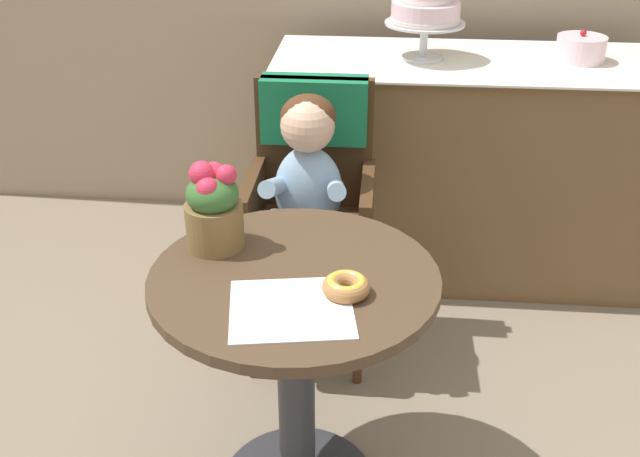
# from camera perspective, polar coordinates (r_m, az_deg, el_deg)

# --- Properties ---
(cafe_table) EXTENTS (0.72, 0.72, 0.72)m
(cafe_table) POSITION_cam_1_polar(r_m,az_deg,el_deg) (1.98, -1.85, -8.69)
(cafe_table) COLOR #4C3826
(cafe_table) RESTS_ON ground
(wicker_chair) EXTENTS (0.42, 0.45, 0.95)m
(wicker_chair) POSITION_cam_1_polar(r_m,az_deg,el_deg) (2.56, -0.60, 3.95)
(wicker_chair) COLOR #472D19
(wicker_chair) RESTS_ON ground
(seated_child) EXTENTS (0.27, 0.32, 0.73)m
(seated_child) POSITION_cam_1_polar(r_m,az_deg,el_deg) (2.41, -0.97, 3.25)
(seated_child) COLOR #8CADCC
(seated_child) RESTS_ON ground
(paper_napkin) EXTENTS (0.32, 0.30, 0.00)m
(paper_napkin) POSITION_cam_1_polar(r_m,az_deg,el_deg) (1.73, -2.16, -6.06)
(paper_napkin) COLOR white
(paper_napkin) RESTS_ON cafe_table
(donut_front) EXTENTS (0.11, 0.11, 0.04)m
(donut_front) POSITION_cam_1_polar(r_m,az_deg,el_deg) (1.77, 1.98, -4.31)
(donut_front) COLOR #AD7542
(donut_front) RESTS_ON cafe_table
(flower_vase) EXTENTS (0.15, 0.15, 0.24)m
(flower_vase) POSITION_cam_1_polar(r_m,az_deg,el_deg) (1.95, -8.03, 1.59)
(flower_vase) COLOR brown
(flower_vase) RESTS_ON cafe_table
(display_counter) EXTENTS (1.56, 0.62, 0.90)m
(display_counter) POSITION_cam_1_polar(r_m,az_deg,el_deg) (3.14, 11.06, 4.48)
(display_counter) COLOR brown
(display_counter) RESTS_ON ground
(tiered_cake_stand) EXTENTS (0.30, 0.30, 0.28)m
(tiered_cake_stand) POSITION_cam_1_polar(r_m,az_deg,el_deg) (2.93, 7.96, 16.00)
(tiered_cake_stand) COLOR silver
(tiered_cake_stand) RESTS_ON display_counter
(round_layer_cake) EXTENTS (0.18, 0.18, 0.12)m
(round_layer_cake) POSITION_cam_1_polar(r_m,az_deg,el_deg) (3.07, 19.02, 12.67)
(round_layer_cake) COLOR silver
(round_layer_cake) RESTS_ON display_counter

